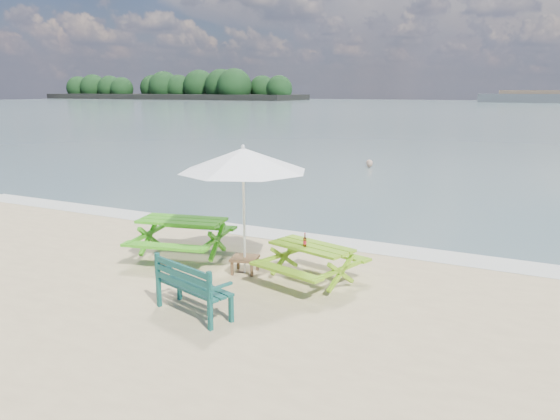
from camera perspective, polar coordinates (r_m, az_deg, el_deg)
The scene contains 10 objects.
sea at distance 91.52m, azimuth 24.30°, elevation 9.39°, with size 300.00×300.00×0.00m, color slate.
foam_strip at distance 12.41m, azimuth 3.07°, elevation -3.01°, with size 22.00×0.90×0.01m, color silver.
island_headland at distance 186.01m, azimuth -11.39°, elevation 12.30°, with size 90.00×22.00×7.60m.
picnic_table_left at distance 11.10m, azimuth -10.14°, elevation -3.04°, with size 2.05×2.20×0.81m.
picnic_table_right at distance 9.56m, azimuth 3.29°, elevation -5.76°, with size 1.82×1.94×0.69m.
park_bench at distance 8.42m, azimuth -8.98°, elevation -9.04°, with size 1.43×0.82×0.83m.
side_table at distance 10.15m, azimuth -3.70°, elevation -5.69°, with size 0.57×0.57×0.30m.
patio_umbrella at distance 9.72m, azimuth -3.86°, elevation 5.25°, with size 2.83×2.83×2.31m.
beer_bottle at distance 9.36m, azimuth 2.61°, elevation -3.36°, with size 0.06×0.06×0.23m.
swimmer at distance 24.12m, azimuth 9.25°, elevation 3.24°, with size 0.67×0.49×1.69m.
Camera 1 is at (4.83, -6.33, 3.33)m, focal length 35.00 mm.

